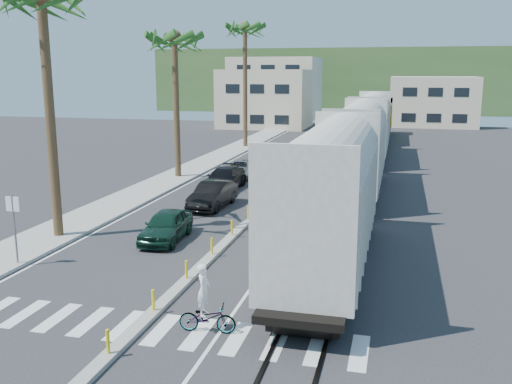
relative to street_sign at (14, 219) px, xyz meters
The scene contains 16 objects.
ground 7.82m from the street_sign, 15.32° to the right, with size 140.00×140.00×0.00m, color #28282B.
sidewalk 23.11m from the street_sign, 92.99° to the left, with size 3.00×90.00×0.15m, color gray.
rails 28.83m from the street_sign, 64.68° to the left, with size 1.56×100.00×0.06m.
median 19.48m from the street_sign, 67.88° to the left, with size 0.45×60.00×0.85m.
crosswalk 8.55m from the street_sign, 28.72° to the right, with size 14.00×2.20×0.01m, color silver.
lane_markings 23.65m from the street_sign, 77.38° to the left, with size 9.42×90.00×0.01m.
freight_train 26.25m from the street_sign, 62.04° to the left, with size 3.00×60.94×5.85m.
palm_trees 22.52m from the street_sign, 92.21° to the left, with size 3.50×37.20×13.75m.
street_sign is the anchor object (origin of this frame).
buildings 69.70m from the street_sign, 89.27° to the left, with size 38.00×27.00×10.00m.
hillside 98.35m from the street_sign, 85.74° to the left, with size 80.00×20.00×12.00m, color #385628.
car_lead 6.70m from the street_sign, 47.59° to the left, with size 1.98×4.29×1.43m, color #0F2E22.
car_second 12.53m from the street_sign, 68.94° to the left, with size 1.81×4.64×1.51m, color black.
car_third 17.23m from the street_sign, 78.01° to the left, with size 2.18×5.06×1.45m, color black.
car_rear 21.77m from the street_sign, 80.97° to the left, with size 2.14×4.52×1.25m, color #959799.
cyclist 10.22m from the street_sign, 21.96° to the right, with size 0.91×1.86×2.15m.
Camera 1 is at (7.47, -17.02, 7.77)m, focal length 40.00 mm.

